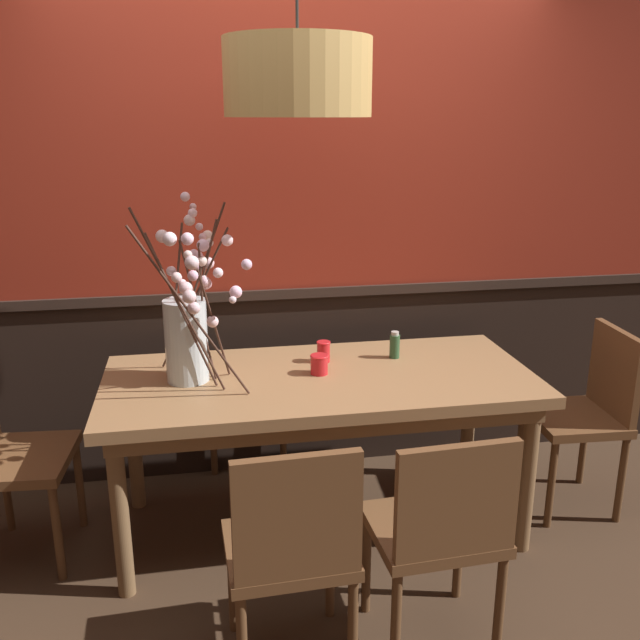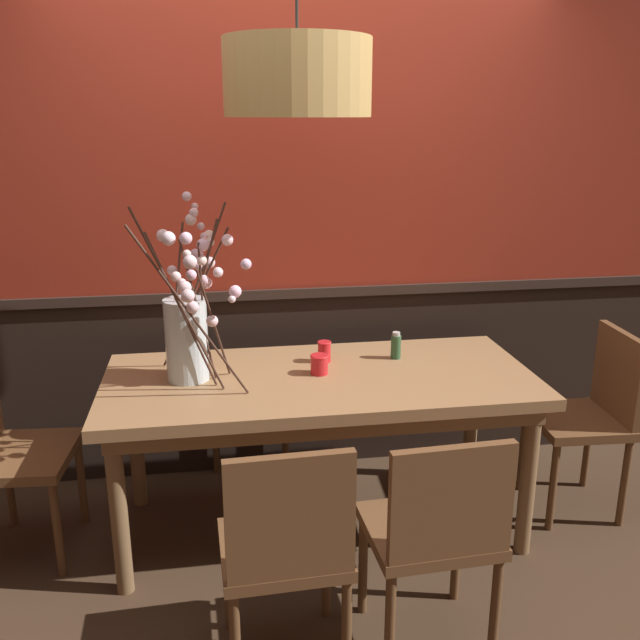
{
  "view_description": "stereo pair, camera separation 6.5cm",
  "coord_description": "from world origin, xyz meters",
  "px_view_note": "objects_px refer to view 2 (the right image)",
  "views": [
    {
      "loc": [
        -0.51,
        -2.83,
        1.89
      ],
      "look_at": [
        0.0,
        0.0,
        1.03
      ],
      "focal_mm": 38.67,
      "sensor_mm": 36.0,
      "label": 1
    },
    {
      "loc": [
        -0.45,
        -2.84,
        1.89
      ],
      "look_at": [
        0.0,
        0.0,
        1.03
      ],
      "focal_mm": 38.67,
      "sensor_mm": 36.0,
      "label": 2
    }
  ],
  "objects_px": {
    "chair_near_side_left": "(286,545)",
    "candle_holder_nearer_edge": "(324,352)",
    "dining_table": "(320,393)",
    "vase_with_blossoms": "(189,328)",
    "chair_far_side_left": "(248,361)",
    "chair_head_east_end": "(591,410)",
    "chair_head_west_end": "(6,443)",
    "condiment_bottle": "(396,346)",
    "chair_near_side_right": "(436,529)",
    "candle_holder_nearer_center": "(318,364)",
    "pendant_lamp": "(297,78)"
  },
  "relations": [
    {
      "from": "chair_near_side_left",
      "to": "candle_holder_nearer_edge",
      "type": "relative_size",
      "value": 8.93
    },
    {
      "from": "dining_table",
      "to": "vase_with_blossoms",
      "type": "xyz_separation_m",
      "value": [
        -0.56,
        0.04,
        0.33
      ]
    },
    {
      "from": "chair_near_side_left",
      "to": "chair_far_side_left",
      "type": "xyz_separation_m",
      "value": [
        -0.03,
        1.69,
        0.04
      ]
    },
    {
      "from": "dining_table",
      "to": "chair_head_east_end",
      "type": "bearing_deg",
      "value": -1.13
    },
    {
      "from": "chair_head_west_end",
      "to": "condiment_bottle",
      "type": "bearing_deg",
      "value": 4.69
    },
    {
      "from": "dining_table",
      "to": "chair_near_side_right",
      "type": "height_order",
      "value": "chair_near_side_right"
    },
    {
      "from": "chair_near_side_left",
      "to": "vase_with_blossoms",
      "type": "height_order",
      "value": "vase_with_blossoms"
    },
    {
      "from": "candle_holder_nearer_center",
      "to": "candle_holder_nearer_edge",
      "type": "bearing_deg",
      "value": 71.15
    },
    {
      "from": "chair_head_east_end",
      "to": "chair_near_side_right",
      "type": "bearing_deg",
      "value": -142.01
    },
    {
      "from": "dining_table",
      "to": "candle_holder_nearer_edge",
      "type": "bearing_deg",
      "value": 74.58
    },
    {
      "from": "chair_near_side_left",
      "to": "chair_far_side_left",
      "type": "distance_m",
      "value": 1.69
    },
    {
      "from": "condiment_bottle",
      "to": "pendant_lamp",
      "type": "distance_m",
      "value": 1.3
    },
    {
      "from": "vase_with_blossoms",
      "to": "candle_holder_nearer_center",
      "type": "xyz_separation_m",
      "value": [
        0.56,
        -0.02,
        -0.19
      ]
    },
    {
      "from": "chair_head_west_end",
      "to": "pendant_lamp",
      "type": "distance_m",
      "value": 1.96
    },
    {
      "from": "condiment_bottle",
      "to": "chair_far_side_left",
      "type": "bearing_deg",
      "value": 135.02
    },
    {
      "from": "candle_holder_nearer_center",
      "to": "chair_far_side_left",
      "type": "bearing_deg",
      "value": 108.55
    },
    {
      "from": "chair_head_west_end",
      "to": "pendant_lamp",
      "type": "xyz_separation_m",
      "value": [
        1.27,
        -0.05,
        1.49
      ]
    },
    {
      "from": "pendant_lamp",
      "to": "chair_head_east_end",
      "type": "bearing_deg",
      "value": 0.01
    },
    {
      "from": "vase_with_blossoms",
      "to": "pendant_lamp",
      "type": "xyz_separation_m",
      "value": [
        0.47,
        -0.06,
        1.01
      ]
    },
    {
      "from": "candle_holder_nearer_center",
      "to": "candle_holder_nearer_edge",
      "type": "relative_size",
      "value": 0.89
    },
    {
      "from": "chair_near_side_right",
      "to": "pendant_lamp",
      "type": "bearing_deg",
      "value": 114.52
    },
    {
      "from": "candle_holder_nearer_edge",
      "to": "pendant_lamp",
      "type": "bearing_deg",
      "value": -125.3
    },
    {
      "from": "chair_near_side_right",
      "to": "chair_near_side_left",
      "type": "bearing_deg",
      "value": -178.36
    },
    {
      "from": "chair_far_side_left",
      "to": "condiment_bottle",
      "type": "xyz_separation_m",
      "value": [
        0.67,
        -0.67,
        0.28
      ]
    },
    {
      "from": "chair_near_side_left",
      "to": "condiment_bottle",
      "type": "bearing_deg",
      "value": 57.96
    },
    {
      "from": "dining_table",
      "to": "chair_near_side_left",
      "type": "relative_size",
      "value": 2.14
    },
    {
      "from": "candle_holder_nearer_center",
      "to": "condiment_bottle",
      "type": "distance_m",
      "value": 0.42
    },
    {
      "from": "dining_table",
      "to": "candle_holder_nearer_edge",
      "type": "height_order",
      "value": "candle_holder_nearer_edge"
    },
    {
      "from": "chair_head_east_end",
      "to": "vase_with_blossoms",
      "type": "distance_m",
      "value": 1.95
    },
    {
      "from": "candle_holder_nearer_edge",
      "to": "chair_head_east_end",
      "type": "bearing_deg",
      "value": -8.85
    },
    {
      "from": "candle_holder_nearer_center",
      "to": "candle_holder_nearer_edge",
      "type": "distance_m",
      "value": 0.16
    },
    {
      "from": "condiment_bottle",
      "to": "chair_near_side_left",
      "type": "bearing_deg",
      "value": -122.04
    },
    {
      "from": "condiment_bottle",
      "to": "candle_holder_nearer_edge",
      "type": "bearing_deg",
      "value": 179.23
    },
    {
      "from": "chair_head_west_end",
      "to": "pendant_lamp",
      "type": "height_order",
      "value": "pendant_lamp"
    },
    {
      "from": "chair_far_side_left",
      "to": "candle_holder_nearer_center",
      "type": "xyz_separation_m",
      "value": [
        0.27,
        -0.82,
        0.27
      ]
    },
    {
      "from": "vase_with_blossoms",
      "to": "candle_holder_nearer_center",
      "type": "relative_size",
      "value": 8.87
    },
    {
      "from": "chair_near_side_left",
      "to": "candle_holder_nearer_edge",
      "type": "distance_m",
      "value": 1.11
    },
    {
      "from": "chair_near_side_right",
      "to": "vase_with_blossoms",
      "type": "bearing_deg",
      "value": 133.81
    },
    {
      "from": "chair_head_east_end",
      "to": "candle_holder_nearer_center",
      "type": "xyz_separation_m",
      "value": [
        -1.33,
        0.05,
        0.29
      ]
    },
    {
      "from": "dining_table",
      "to": "candle_holder_nearer_edge",
      "type": "xyz_separation_m",
      "value": [
        0.05,
        0.17,
        0.14
      ]
    },
    {
      "from": "candle_holder_nearer_center",
      "to": "candle_holder_nearer_edge",
      "type": "xyz_separation_m",
      "value": [
        0.05,
        0.15,
        0.01
      ]
    },
    {
      "from": "candle_holder_nearer_center",
      "to": "condiment_bottle",
      "type": "height_order",
      "value": "condiment_bottle"
    },
    {
      "from": "vase_with_blossoms",
      "to": "candle_holder_nearer_center",
      "type": "height_order",
      "value": "vase_with_blossoms"
    },
    {
      "from": "chair_head_east_end",
      "to": "candle_holder_nearer_edge",
      "type": "height_order",
      "value": "chair_head_east_end"
    },
    {
      "from": "pendant_lamp",
      "to": "condiment_bottle",
      "type": "bearing_deg",
      "value": 21.79
    },
    {
      "from": "vase_with_blossoms",
      "to": "candle_holder_nearer_center",
      "type": "bearing_deg",
      "value": -1.79
    },
    {
      "from": "candle_holder_nearer_center",
      "to": "chair_head_west_end",
      "type": "bearing_deg",
      "value": 179.86
    },
    {
      "from": "dining_table",
      "to": "chair_near_side_right",
      "type": "xyz_separation_m",
      "value": [
        0.28,
        -0.84,
        -0.18
      ]
    },
    {
      "from": "dining_table",
      "to": "candle_holder_nearer_edge",
      "type": "relative_size",
      "value": 19.12
    },
    {
      "from": "chair_head_east_end",
      "to": "vase_with_blossoms",
      "type": "height_order",
      "value": "vase_with_blossoms"
    }
  ]
}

